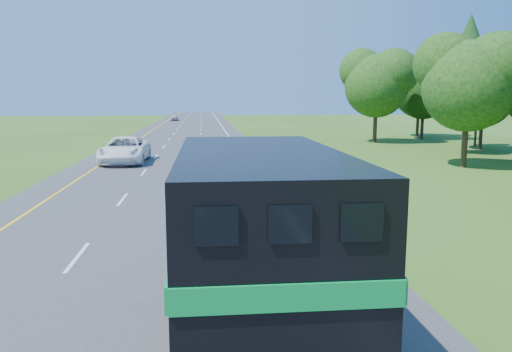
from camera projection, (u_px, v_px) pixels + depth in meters
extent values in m
cube|color=#38383A|center=(179.00, 153.00, 45.28)|extent=(15.00, 260.00, 0.04)
cube|color=yellow|center=(118.00, 153.00, 44.70)|extent=(0.15, 260.00, 0.01)
cube|color=white|center=(240.00, 152.00, 45.85)|extent=(0.15, 260.00, 0.01)
cylinder|color=black|center=(199.00, 258.00, 13.57)|extent=(0.40, 1.24, 1.24)
cylinder|color=black|center=(285.00, 255.00, 13.80)|extent=(0.40, 1.24, 1.24)
cube|color=black|center=(255.00, 306.00, 10.13)|extent=(2.75, 9.01, 0.31)
cube|color=black|center=(242.00, 209.00, 13.36)|extent=(2.77, 2.04, 2.14)
cube|color=black|center=(239.00, 182.00, 14.29)|extent=(2.47, 0.08, 0.67)
cube|color=black|center=(259.00, 235.00, 9.09)|extent=(2.85, 6.54, 3.09)
cube|color=#078B39|center=(289.00, 298.00, 5.84)|extent=(2.81, 0.06, 0.34)
cube|color=#078B39|center=(180.00, 229.00, 8.92)|extent=(0.08, 6.52, 0.34)
cube|color=#078B39|center=(336.00, 225.00, 9.21)|extent=(0.08, 6.52, 0.34)
cube|color=black|center=(216.00, 226.00, 5.62)|extent=(0.51, 0.05, 0.45)
cube|color=black|center=(290.00, 224.00, 5.70)|extent=(0.51, 0.05, 0.45)
cube|color=black|center=(362.00, 223.00, 5.78)|extent=(0.51, 0.05, 0.45)
imported|color=white|center=(125.00, 150.00, 38.23)|extent=(3.34, 7.12, 1.97)
imported|color=#B8B7BE|center=(174.00, 117.00, 108.73)|extent=(1.71, 4.17, 1.42)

